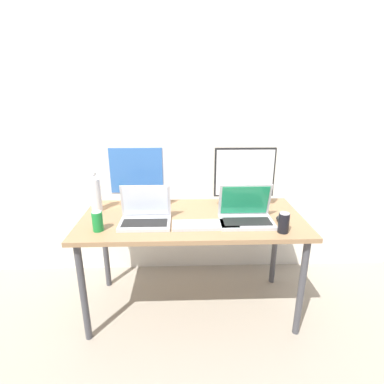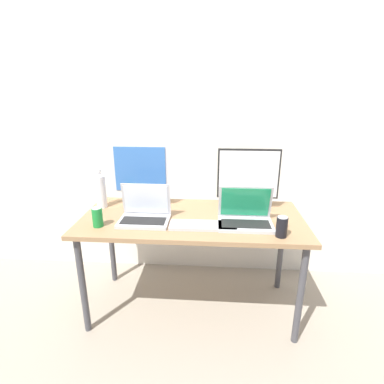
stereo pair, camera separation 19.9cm
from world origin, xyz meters
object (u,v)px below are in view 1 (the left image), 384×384
object	(u,v)px
monitor_left	(137,174)
mouse_by_keyboard	(281,219)
keyboard_main	(205,225)
soda_can_near_keyboard	(284,223)
laptop_silver	(145,215)
water_bottle	(96,193)
soda_can_by_laptop	(98,221)
monitor_center	(244,176)
work_desk	(192,226)
laptop_secondary	(246,213)

from	to	relation	value
monitor_left	mouse_by_keyboard	world-z (taller)	monitor_left
monitor_left	keyboard_main	bearing A→B (deg)	-36.66
keyboard_main	mouse_by_keyboard	xyz separation A→B (m)	(0.51, 0.06, 0.01)
soda_can_near_keyboard	laptop_silver	bearing A→B (deg)	168.72
mouse_by_keyboard	water_bottle	world-z (taller)	water_bottle
monitor_left	soda_can_near_keyboard	world-z (taller)	monitor_left
laptop_silver	soda_can_by_laptop	distance (m)	0.30
monitor_center	mouse_by_keyboard	size ratio (longest dim) A/B	4.79
mouse_by_keyboard	water_bottle	bearing A→B (deg)	167.20
work_desk	soda_can_near_keyboard	distance (m)	0.62
mouse_by_keyboard	work_desk	bearing A→B (deg)	168.28
monitor_center	soda_can_by_laptop	world-z (taller)	monitor_center
work_desk	monitor_center	distance (m)	0.53
laptop_secondary	soda_can_near_keyboard	bearing A→B (deg)	-40.36
soda_can_near_keyboard	laptop_secondary	bearing A→B (deg)	139.64
work_desk	soda_can_near_keyboard	bearing A→B (deg)	-24.83
monitor_left	keyboard_main	world-z (taller)	monitor_left
laptop_silver	mouse_by_keyboard	world-z (taller)	laptop_silver
work_desk	soda_can_by_laptop	distance (m)	0.63
work_desk	keyboard_main	bearing A→B (deg)	-62.93
laptop_silver	work_desk	bearing A→B (deg)	15.09
monitor_center	mouse_by_keyboard	distance (m)	0.42
laptop_secondary	soda_can_near_keyboard	world-z (taller)	laptop_secondary
work_desk	laptop_secondary	world-z (taller)	laptop_secondary
monitor_center	laptop_secondary	bearing A→B (deg)	-97.60
monitor_left	soda_can_near_keyboard	xyz separation A→B (m)	(0.94, -0.45, -0.19)
laptop_secondary	keyboard_main	size ratio (longest dim) A/B	0.82
mouse_by_keyboard	soda_can_near_keyboard	xyz separation A→B (m)	(-0.04, -0.16, 0.05)
laptop_silver	laptop_secondary	xyz separation A→B (m)	(0.66, -0.00, 0.00)
monitor_left	laptop_silver	bearing A→B (deg)	-73.30
work_desk	laptop_secondary	distance (m)	0.38
work_desk	laptop_secondary	xyz separation A→B (m)	(0.35, -0.09, 0.13)
work_desk	keyboard_main	world-z (taller)	keyboard_main
monitor_center	water_bottle	xyz separation A→B (m)	(-1.07, -0.06, -0.10)
laptop_secondary	soda_can_by_laptop	distance (m)	0.94
work_desk	soda_can_near_keyboard	xyz separation A→B (m)	(0.55, -0.25, 0.13)
soda_can_by_laptop	keyboard_main	bearing A→B (deg)	3.10
monitor_left	mouse_by_keyboard	distance (m)	1.05
work_desk	laptop_secondary	bearing A→B (deg)	-13.81
laptop_secondary	mouse_by_keyboard	world-z (taller)	laptop_secondary
monitor_center	keyboard_main	world-z (taller)	monitor_center
laptop_secondary	mouse_by_keyboard	distance (m)	0.24
keyboard_main	work_desk	bearing A→B (deg)	116.07
monitor_left	work_desk	bearing A→B (deg)	-26.38
laptop_silver	soda_can_by_laptop	size ratio (longest dim) A/B	2.59
keyboard_main	soda_can_near_keyboard	size ratio (longest dim) A/B	3.35
laptop_silver	soda_can_near_keyboard	size ratio (longest dim) A/B	2.59
work_desk	mouse_by_keyboard	world-z (taller)	mouse_by_keyboard
monitor_center	water_bottle	size ratio (longest dim) A/B	1.53
work_desk	monitor_center	world-z (taller)	monitor_center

